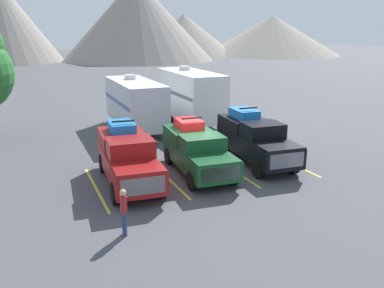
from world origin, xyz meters
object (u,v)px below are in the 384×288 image
object	(u,v)px
camper_trailer_a	(135,102)
camper_trailer_b	(190,94)
pickup_truck_a	(128,156)
pickup_truck_c	(255,138)
pickup_truck_b	(197,149)
person_a	(124,209)

from	to	relation	value
camper_trailer_a	camper_trailer_b	size ratio (longest dim) A/B	1.00
pickup_truck_a	pickup_truck_c	size ratio (longest dim) A/B	1.00
pickup_truck_b	camper_trailer_b	xyz separation A→B (m)	(3.83, 9.89, 0.98)
person_a	pickup_truck_a	bearing A→B (deg)	73.92
pickup_truck_c	camper_trailer_b	world-z (taller)	camper_trailer_b
pickup_truck_b	camper_trailer_b	distance (m)	10.65
camper_trailer_a	person_a	bearing A→B (deg)	-107.04
camper_trailer_a	pickup_truck_c	bearing A→B (deg)	-67.03
pickup_truck_c	camper_trailer_a	bearing A→B (deg)	112.97
camper_trailer_b	pickup_truck_b	bearing A→B (deg)	-111.16
pickup_truck_c	camper_trailer_b	distance (m)	9.65
pickup_truck_a	pickup_truck_c	xyz separation A→B (m)	(6.76, 0.34, 0.03)
pickup_truck_c	pickup_truck_a	bearing A→B (deg)	-177.15
camper_trailer_a	camper_trailer_b	xyz separation A→B (m)	(4.26, 0.61, 0.19)
pickup_truck_b	person_a	size ratio (longest dim) A/B	3.43
camper_trailer_a	person_a	xyz separation A→B (m)	(-4.33, -14.11, -0.98)
pickup_truck_c	pickup_truck_b	bearing A→B (deg)	-175.10
pickup_truck_c	camper_trailer_a	size ratio (longest dim) A/B	0.71
camper_trailer_b	camper_trailer_a	bearing A→B (deg)	-171.87
pickup_truck_a	pickup_truck_c	distance (m)	6.76
pickup_truck_a	camper_trailer_b	xyz separation A→B (m)	(7.21, 9.93, 0.89)
pickup_truck_c	camper_trailer_a	world-z (taller)	camper_trailer_a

